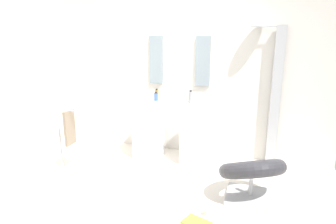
{
  "coord_description": "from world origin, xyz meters",
  "views": [
    {
      "loc": [
        1.32,
        -3.09,
        1.98
      ],
      "look_at": [
        0.15,
        0.55,
        0.95
      ],
      "focal_mm": 32.61,
      "sensor_mm": 36.0,
      "label": 1
    }
  ],
  "objects_px": {
    "coffee_mug": "(208,213)",
    "soap_bottle_grey": "(191,97)",
    "pedestal_sink_right": "(196,133)",
    "magazine_ochre": "(197,223)",
    "soap_bottle_white": "(191,99)",
    "towel_rack": "(68,129)",
    "pedestal_sink_left": "(149,128)",
    "shower_column": "(275,94)",
    "soap_bottle_amber": "(157,95)",
    "soap_bottle_blue": "(156,97)",
    "lounge_chair": "(252,173)"
  },
  "relations": [
    {
      "from": "towel_rack",
      "to": "lounge_chair",
      "type": "bearing_deg",
      "value": -0.76
    },
    {
      "from": "pedestal_sink_right",
      "to": "shower_column",
      "type": "relative_size",
      "value": 0.5
    },
    {
      "from": "magazine_ochre",
      "to": "soap_bottle_grey",
      "type": "distance_m",
      "value": 1.9
    },
    {
      "from": "soap_bottle_blue",
      "to": "soap_bottle_grey",
      "type": "relative_size",
      "value": 0.72
    },
    {
      "from": "pedestal_sink_left",
      "to": "shower_column",
      "type": "relative_size",
      "value": 0.5
    },
    {
      "from": "magazine_ochre",
      "to": "coffee_mug",
      "type": "xyz_separation_m",
      "value": [
        0.08,
        0.18,
        0.03
      ]
    },
    {
      "from": "lounge_chair",
      "to": "coffee_mug",
      "type": "bearing_deg",
      "value": -129.7
    },
    {
      "from": "lounge_chair",
      "to": "towel_rack",
      "type": "distance_m",
      "value": 2.55
    },
    {
      "from": "coffee_mug",
      "to": "soap_bottle_grey",
      "type": "xyz_separation_m",
      "value": [
        -0.54,
        1.37,
        0.97
      ]
    },
    {
      "from": "pedestal_sink_left",
      "to": "pedestal_sink_right",
      "type": "bearing_deg",
      "value": 0.0
    },
    {
      "from": "shower_column",
      "to": "soap_bottle_white",
      "type": "bearing_deg",
      "value": -167.33
    },
    {
      "from": "pedestal_sink_right",
      "to": "soap_bottle_amber",
      "type": "height_order",
      "value": "soap_bottle_amber"
    },
    {
      "from": "pedestal_sink_right",
      "to": "magazine_ochre",
      "type": "height_order",
      "value": "pedestal_sink_right"
    },
    {
      "from": "shower_column",
      "to": "magazine_ochre",
      "type": "bearing_deg",
      "value": -110.86
    },
    {
      "from": "pedestal_sink_right",
      "to": "soap_bottle_amber",
      "type": "xyz_separation_m",
      "value": [
        -0.64,
        0.05,
        0.54
      ]
    },
    {
      "from": "pedestal_sink_left",
      "to": "soap_bottle_amber",
      "type": "relative_size",
      "value": 5.95
    },
    {
      "from": "pedestal_sink_right",
      "to": "soap_bottle_grey",
      "type": "xyz_separation_m",
      "value": [
        -0.09,
        0.0,
        0.55
      ]
    },
    {
      "from": "pedestal_sink_right",
      "to": "soap_bottle_grey",
      "type": "height_order",
      "value": "soap_bottle_grey"
    },
    {
      "from": "lounge_chair",
      "to": "soap_bottle_white",
      "type": "xyz_separation_m",
      "value": [
        -0.97,
        0.92,
        0.64
      ]
    },
    {
      "from": "pedestal_sink_right",
      "to": "towel_rack",
      "type": "height_order",
      "value": "pedestal_sink_right"
    },
    {
      "from": "lounge_chair",
      "to": "soap_bottle_blue",
      "type": "height_order",
      "value": "soap_bottle_blue"
    },
    {
      "from": "pedestal_sink_left",
      "to": "coffee_mug",
      "type": "xyz_separation_m",
      "value": [
        1.22,
        -1.37,
        -0.42
      ]
    },
    {
      "from": "lounge_chair",
      "to": "magazine_ochre",
      "type": "bearing_deg",
      "value": -125.95
    },
    {
      "from": "pedestal_sink_right",
      "to": "magazine_ochre",
      "type": "distance_m",
      "value": 1.66
    },
    {
      "from": "shower_column",
      "to": "pedestal_sink_left",
      "type": "bearing_deg",
      "value": -170.04
    },
    {
      "from": "pedestal_sink_right",
      "to": "coffee_mug",
      "type": "bearing_deg",
      "value": -71.72
    },
    {
      "from": "shower_column",
      "to": "soap_bottle_blue",
      "type": "bearing_deg",
      "value": -168.84
    },
    {
      "from": "shower_column",
      "to": "soap_bottle_amber",
      "type": "xyz_separation_m",
      "value": [
        -1.73,
        -0.27,
        -0.07
      ]
    },
    {
      "from": "soap_bottle_grey",
      "to": "soap_bottle_blue",
      "type": "bearing_deg",
      "value": -178.27
    },
    {
      "from": "pedestal_sink_right",
      "to": "coffee_mug",
      "type": "distance_m",
      "value": 1.5
    },
    {
      "from": "soap_bottle_grey",
      "to": "soap_bottle_amber",
      "type": "relative_size",
      "value": 1.1
    },
    {
      "from": "soap_bottle_grey",
      "to": "shower_column",
      "type": "bearing_deg",
      "value": 15.29
    },
    {
      "from": "magazine_ochre",
      "to": "soap_bottle_amber",
      "type": "relative_size",
      "value": 1.62
    },
    {
      "from": "magazine_ochre",
      "to": "soap_bottle_white",
      "type": "xyz_separation_m",
      "value": [
        -0.46,
        1.61,
        0.96
      ]
    },
    {
      "from": "soap_bottle_amber",
      "to": "soap_bottle_grey",
      "type": "bearing_deg",
      "value": -5.04
    },
    {
      "from": "coffee_mug",
      "to": "soap_bottle_blue",
      "type": "xyz_separation_m",
      "value": [
        -1.08,
        1.35,
        0.94
      ]
    },
    {
      "from": "towel_rack",
      "to": "soap_bottle_grey",
      "type": "relative_size",
      "value": 4.96
    },
    {
      "from": "pedestal_sink_right",
      "to": "soap_bottle_blue",
      "type": "bearing_deg",
      "value": -178.75
    },
    {
      "from": "towel_rack",
      "to": "magazine_ochre",
      "type": "distance_m",
      "value": 2.24
    },
    {
      "from": "pedestal_sink_right",
      "to": "soap_bottle_white",
      "type": "xyz_separation_m",
      "value": [
        -0.09,
        0.06,
        0.52
      ]
    },
    {
      "from": "coffee_mug",
      "to": "soap_bottle_white",
      "type": "relative_size",
      "value": 0.7
    },
    {
      "from": "pedestal_sink_left",
      "to": "soap_bottle_white",
      "type": "relative_size",
      "value": 8.32
    },
    {
      "from": "soap_bottle_grey",
      "to": "soap_bottle_amber",
      "type": "height_order",
      "value": "soap_bottle_grey"
    },
    {
      "from": "coffee_mug",
      "to": "soap_bottle_grey",
      "type": "relative_size",
      "value": 0.45
    },
    {
      "from": "shower_column",
      "to": "towel_rack",
      "type": "xyz_separation_m",
      "value": [
        -2.75,
        -1.15,
        -0.45
      ]
    },
    {
      "from": "shower_column",
      "to": "soap_bottle_amber",
      "type": "relative_size",
      "value": 11.82
    },
    {
      "from": "towel_rack",
      "to": "soap_bottle_blue",
      "type": "bearing_deg",
      "value": 38.28
    },
    {
      "from": "magazine_ochre",
      "to": "soap_bottle_white",
      "type": "bearing_deg",
      "value": 126.12
    },
    {
      "from": "lounge_chair",
      "to": "towel_rack",
      "type": "xyz_separation_m",
      "value": [
        -2.53,
        0.03,
        0.28
      ]
    },
    {
      "from": "soap_bottle_grey",
      "to": "soap_bottle_amber",
      "type": "distance_m",
      "value": 0.55
    }
  ]
}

